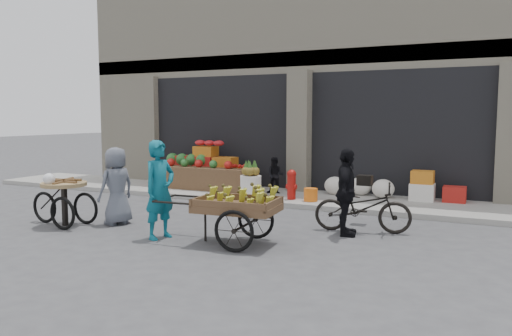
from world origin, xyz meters
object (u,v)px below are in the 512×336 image
at_px(cyclist, 346,192).
at_px(banana_cart, 234,203).
at_px(vendor_grey, 116,186).
at_px(bicycle, 363,207).
at_px(vendor_woman, 160,190).
at_px(fire_hydrant, 291,183).
at_px(tricycle_cart, 64,196).
at_px(pineapple_bin, 251,186).
at_px(orange_bucket, 311,195).
at_px(seated_person, 275,175).

bearing_deg(cyclist, banana_cart, 121.46).
bearing_deg(vendor_grey, bicycle, 122.01).
bearing_deg(bicycle, vendor_woman, 112.07).
xyz_separation_m(fire_hydrant, tricycle_cart, (-3.07, -4.03, 0.06)).
height_order(pineapple_bin, vendor_grey, vendor_grey).
bearing_deg(cyclist, tricycle_cart, 95.89).
distance_m(orange_bucket, vendor_grey, 4.43).
height_order(pineapple_bin, tricycle_cart, tricycle_cart).
height_order(seated_person, bicycle, seated_person).
distance_m(pineapple_bin, orange_bucket, 1.61).
distance_m(pineapple_bin, vendor_grey, 3.75).
bearing_deg(bicycle, cyclist, 142.50).
bearing_deg(tricycle_cart, vendor_grey, 34.19).
distance_m(fire_hydrant, cyclist, 3.21).
bearing_deg(orange_bucket, vendor_woman, -108.16).
bearing_deg(bicycle, pineapple_bin, 46.02).
xyz_separation_m(banana_cart, vendor_woman, (-1.33, -0.20, 0.16)).
relative_size(fire_hydrant, cyclist, 0.46).
distance_m(fire_hydrant, vendor_grey, 4.17).
height_order(orange_bucket, bicycle, bicycle).
bearing_deg(orange_bucket, vendor_grey, -128.52).
distance_m(fire_hydrant, vendor_woman, 4.15).
bearing_deg(banana_cart, bicycle, 41.71).
xyz_separation_m(orange_bucket, vendor_grey, (-2.75, -3.45, 0.48)).
bearing_deg(cyclist, pineapple_bin, 39.66).
bearing_deg(vendor_woman, orange_bucket, -5.88).
xyz_separation_m(seated_person, cyclist, (2.70, -3.15, 0.18)).
distance_m(pineapple_bin, fire_hydrant, 1.11).
bearing_deg(vendor_woman, cyclist, -48.75).
distance_m(banana_cart, vendor_grey, 2.78).
xyz_separation_m(orange_bucket, seated_person, (-1.20, 0.70, 0.31)).
bearing_deg(fire_hydrant, banana_cart, -82.39).
relative_size(orange_bucket, cyclist, 0.21).
bearing_deg(vendor_woman, banana_cart, -69.09).
bearing_deg(cyclist, fire_hydrant, 27.76).
bearing_deg(cyclist, seated_person, 29.69).
bearing_deg(pineapple_bin, bicycle, -33.04).
xyz_separation_m(orange_bucket, banana_cart, (0.01, -3.80, 0.41)).
bearing_deg(banana_cart, tricycle_cart, 178.37).
bearing_deg(tricycle_cart, bicycle, 21.51).
distance_m(banana_cart, cyclist, 2.01).
distance_m(tricycle_cart, bicycle, 5.61).
distance_m(vendor_woman, vendor_grey, 1.54).
bearing_deg(vendor_grey, vendor_woman, 83.30).
bearing_deg(tricycle_cart, vendor_woman, 0.75).
height_order(vendor_grey, bicycle, vendor_grey).
xyz_separation_m(bicycle, cyclist, (-0.20, -0.40, 0.32)).
bearing_deg(vendor_woman, fire_hydrant, 0.94).
bearing_deg(bicycle, banana_cart, 125.24).
relative_size(orange_bucket, vendor_grey, 0.21).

